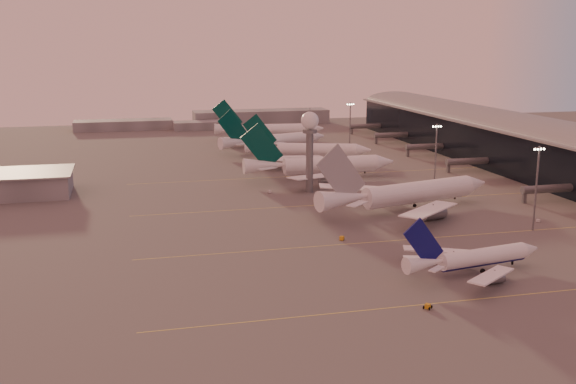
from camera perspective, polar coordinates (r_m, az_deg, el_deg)
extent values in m
plane|color=#4D4B4B|center=(138.90, 13.44, -10.74)|extent=(700.00, 700.00, 0.00)
cube|color=#E9D852|center=(161.77, 21.40, -7.87)|extent=(180.00, 0.25, 0.02)
cube|color=#E9D852|center=(198.07, 13.96, -3.64)|extent=(180.00, 0.25, 0.02)
cube|color=#E9D852|center=(237.36, 8.95, -0.72)|extent=(180.00, 0.25, 0.02)
cube|color=#E9D852|center=(283.03, 5.06, 1.56)|extent=(180.00, 0.25, 0.02)
cube|color=black|center=(282.82, 22.97, 2.44)|extent=(36.00, 360.00, 18.00)
cylinder|color=slate|center=(281.52, 23.13, 4.24)|extent=(10.08, 360.00, 10.08)
cube|color=slate|center=(281.49, 23.13, 4.28)|extent=(40.00, 362.00, 0.80)
cylinder|color=slate|center=(249.45, 21.34, 0.27)|extent=(22.00, 2.80, 2.80)
cube|color=slate|center=(244.36, 19.37, -0.38)|extent=(1.20, 1.20, 4.40)
cylinder|color=slate|center=(295.98, 15.17, 2.54)|extent=(22.00, 2.80, 2.80)
cube|color=slate|center=(291.71, 13.42, 2.03)|extent=(1.20, 1.20, 4.40)
cylinder|color=slate|center=(332.81, 11.70, 3.80)|extent=(22.00, 2.80, 2.80)
cube|color=slate|center=(329.01, 10.10, 3.36)|extent=(1.20, 1.20, 4.40)
cylinder|color=slate|center=(370.73, 8.92, 4.80)|extent=(22.00, 2.80, 2.80)
cube|color=slate|center=(367.32, 7.46, 4.41)|extent=(1.20, 1.20, 4.40)
cylinder|color=slate|center=(407.59, 6.75, 5.56)|extent=(22.00, 2.80, 2.80)
cube|color=slate|center=(404.49, 5.41, 5.21)|extent=(1.20, 1.20, 4.40)
cylinder|color=slate|center=(245.51, 1.84, 2.50)|extent=(2.60, 2.60, 22.00)
cylinder|color=slate|center=(243.74, 1.86, 5.16)|extent=(5.20, 5.20, 1.20)
sphere|color=white|center=(243.26, 1.86, 6.07)|extent=(6.40, 6.40, 6.40)
cylinder|color=slate|center=(242.87, 1.87, 6.94)|extent=(0.16, 0.16, 2.00)
cylinder|color=slate|center=(207.79, 20.27, 0.26)|extent=(0.56, 0.56, 25.00)
cube|color=slate|center=(205.70, 20.52, 3.52)|extent=(3.60, 0.25, 0.25)
sphere|color=#FFEABF|center=(204.93, 20.16, 3.41)|extent=(0.56, 0.56, 0.56)
sphere|color=#FFEABF|center=(205.48, 20.40, 3.41)|extent=(0.56, 0.56, 0.56)
sphere|color=#FFEABF|center=(206.04, 20.63, 3.42)|extent=(0.56, 0.56, 0.56)
sphere|color=#FFEABF|center=(206.61, 20.86, 3.42)|extent=(0.56, 0.56, 0.56)
cylinder|color=slate|center=(252.01, 12.38, 2.82)|extent=(0.56, 0.56, 25.00)
cube|color=slate|center=(250.30, 12.51, 5.53)|extent=(3.60, 0.25, 0.25)
sphere|color=#FFEABF|center=(249.69, 12.19, 5.43)|extent=(0.56, 0.56, 0.56)
sphere|color=#FFEABF|center=(250.12, 12.40, 5.43)|extent=(0.56, 0.56, 0.56)
sphere|color=#FFEABF|center=(250.57, 12.61, 5.44)|extent=(0.56, 0.56, 0.56)
sphere|color=#FFEABF|center=(251.01, 12.81, 5.44)|extent=(0.56, 0.56, 0.56)
cylinder|color=slate|center=(333.53, 5.27, 5.41)|extent=(0.56, 0.56, 25.00)
cube|color=slate|center=(332.24, 5.31, 7.47)|extent=(3.60, 0.25, 0.25)
sphere|color=#FFEABF|center=(331.79, 5.06, 7.40)|extent=(0.56, 0.56, 0.56)
sphere|color=#FFEABF|center=(332.11, 5.23, 7.40)|extent=(0.56, 0.56, 0.56)
sphere|color=#FFEABF|center=(332.44, 5.39, 7.40)|extent=(0.56, 0.56, 0.56)
sphere|color=#FFEABF|center=(332.77, 5.55, 7.40)|extent=(0.56, 0.56, 0.56)
cube|color=slate|center=(435.66, -13.75, 5.55)|extent=(60.00, 18.00, 6.00)
cube|color=slate|center=(454.51, -2.30, 6.37)|extent=(90.00, 20.00, 9.00)
cube|color=slate|center=(428.77, -7.02, 5.64)|extent=(40.00, 15.00, 5.00)
cylinder|color=white|center=(168.99, 16.20, -5.43)|extent=(24.17, 7.93, 4.06)
cylinder|color=#0E0E5F|center=(169.27, 16.18, -5.72)|extent=(23.52, 6.73, 2.92)
cone|color=white|center=(178.11, 19.76, -4.75)|extent=(5.22, 4.76, 4.06)
cone|color=white|center=(158.97, 11.47, -6.13)|extent=(10.53, 5.65, 4.06)
cube|color=white|center=(158.41, 16.83, -6.96)|extent=(16.11, 13.66, 1.28)
cylinder|color=gray|center=(162.50, 17.05, -7.17)|extent=(4.98, 3.36, 2.64)
cube|color=gray|center=(162.13, 17.07, -6.79)|extent=(0.36, 0.32, 1.62)
cube|color=white|center=(173.21, 12.59, -5.03)|extent=(17.61, 9.26, 1.28)
cylinder|color=gray|center=(173.65, 13.80, -5.69)|extent=(4.98, 3.36, 2.64)
cube|color=gray|center=(173.30, 13.82, -5.33)|extent=(0.36, 0.32, 1.62)
cube|color=#0E0E5F|center=(157.17, 11.39, -4.42)|extent=(11.04, 2.20, 12.09)
cube|color=white|center=(155.42, 12.45, -6.58)|extent=(4.76, 4.09, 0.27)
cube|color=white|center=(162.55, 10.55, -5.63)|extent=(4.91, 2.97, 0.27)
cylinder|color=black|center=(175.55, 18.45, -5.86)|extent=(0.53, 0.53, 1.07)
cylinder|color=black|center=(170.38, 15.14, -6.18)|extent=(1.25, 0.72, 1.17)
cylinder|color=black|center=(166.96, 16.14, -6.64)|extent=(1.25, 0.72, 1.17)
cylinder|color=white|center=(226.36, 11.00, -0.27)|extent=(42.18, 17.01, 6.55)
cylinder|color=white|center=(226.69, 10.98, -0.64)|extent=(40.90, 15.02, 4.71)
cone|color=white|center=(242.79, 15.56, 0.36)|extent=(9.51, 8.40, 6.55)
cone|color=white|center=(208.86, 4.69, -0.94)|extent=(18.66, 10.81, 6.55)
cube|color=white|center=(207.28, 11.85, -1.83)|extent=(26.81, 25.53, 1.94)
cylinder|color=gray|center=(214.17, 12.14, -2.11)|extent=(8.93, 6.18, 4.26)
cube|color=gray|center=(213.80, 12.16, -1.72)|extent=(0.37, 0.34, 2.62)
cube|color=white|center=(234.04, 6.34, 0.02)|extent=(30.87, 13.67, 1.94)
cylinder|color=gray|center=(234.28, 7.92, -0.68)|extent=(8.93, 6.18, 4.26)
cube|color=gray|center=(233.94, 7.93, -0.32)|extent=(0.37, 0.34, 2.62)
cube|color=#979A9E|center=(206.71, 4.53, 1.12)|extent=(17.64, 4.98, 19.43)
cube|color=white|center=(202.11, 5.87, -1.38)|extent=(8.13, 7.60, 0.26)
cube|color=white|center=(215.27, 3.43, -0.46)|extent=(8.55, 4.56, 0.26)
cylinder|color=black|center=(237.53, 13.93, -0.80)|extent=(0.53, 0.53, 1.06)
cylinder|color=black|center=(226.93, 9.92, -1.23)|extent=(1.26, 0.81, 1.16)
cylinder|color=black|center=(223.44, 10.66, -1.47)|extent=(1.26, 0.81, 1.16)
cylinder|color=white|center=(272.53, 3.64, 2.09)|extent=(38.83, 6.49, 6.26)
cylinder|color=white|center=(272.79, 3.63, 1.80)|extent=(38.04, 4.73, 4.50)
cone|color=white|center=(280.38, 8.15, 2.29)|extent=(7.54, 6.30, 6.26)
cone|color=white|center=(265.37, -2.04, 1.99)|extent=(16.30, 6.35, 6.26)
cube|color=white|center=(254.65, 2.70, 1.10)|extent=(27.88, 19.11, 1.85)
cylinder|color=gray|center=(260.16, 3.45, 0.76)|extent=(7.53, 4.11, 4.07)
cube|color=gray|center=(259.86, 3.45, 1.08)|extent=(0.33, 0.27, 2.50)
cube|color=white|center=(285.46, 0.80, 2.38)|extent=(27.97, 18.85, 1.85)
cylinder|color=gray|center=(283.53, 1.93, 1.77)|extent=(7.53, 4.11, 4.07)
cube|color=gray|center=(283.26, 1.93, 2.07)|extent=(0.33, 0.27, 2.50)
cube|color=#033B34|center=(263.92, -2.22, 3.58)|extent=(17.21, 0.48, 18.51)
cube|color=white|center=(258.08, -1.74, 1.73)|extent=(7.98, 5.85, 0.27)
cube|color=white|center=(272.51, -2.43, 2.31)|extent=(7.99, 5.79, 0.27)
cylinder|color=black|center=(278.06, 6.52, 1.43)|extent=(0.54, 0.54, 1.08)
cylinder|color=black|center=(274.55, 2.85, 1.37)|extent=(1.19, 0.55, 1.19)
cylinder|color=black|center=(270.11, 3.15, 1.18)|extent=(1.19, 0.55, 1.19)
cylinder|color=white|center=(312.10, 2.43, 3.40)|extent=(36.15, 16.75, 5.83)
cylinder|color=white|center=(312.32, 2.43, 3.17)|extent=(34.95, 14.97, 4.19)
cone|color=white|center=(312.19, 6.39, 3.34)|extent=(8.45, 7.71, 5.83)
cone|color=white|center=(313.82, -2.26, 3.59)|extent=(16.21, 10.24, 5.83)
cube|color=white|center=(297.72, 0.62, 2.76)|extent=(26.88, 10.50, 1.72)
cylinder|color=gray|center=(301.43, 1.50, 2.42)|extent=(7.82, 5.77, 3.79)
cube|color=gray|center=(301.19, 1.50, 2.68)|extent=(0.36, 0.33, 2.33)
cube|color=white|center=(327.64, 0.96, 3.67)|extent=(22.57, 23.11, 1.72)
cylinder|color=gray|center=(324.26, 1.70, 3.15)|extent=(7.82, 5.77, 3.79)
cube|color=gray|center=(324.04, 1.70, 3.39)|extent=(0.36, 0.33, 2.33)
cube|color=#033B34|center=(312.88, -2.41, 4.85)|extent=(15.34, 5.31, 17.24)
cube|color=white|center=(306.97, -2.45, 3.41)|extent=(7.29, 3.56, 0.25)
cube|color=white|center=(320.69, -2.17, 3.81)|extent=(6.85, 6.75, 0.25)
cylinder|color=black|center=(312.59, 4.94, 2.71)|extent=(0.50, 0.50, 1.00)
cylinder|color=black|center=(314.97, 1.91, 2.83)|extent=(1.21, 0.82, 1.10)
cylinder|color=black|center=(310.62, 1.87, 2.70)|extent=(1.21, 0.82, 1.10)
cylinder|color=white|center=(341.65, -0.56, 4.25)|extent=(37.61, 17.83, 6.07)
cylinder|color=white|center=(341.85, -0.55, 4.02)|extent=(36.35, 15.97, 4.37)
cone|color=white|center=(353.94, 2.54, 4.53)|extent=(8.85, 8.09, 6.07)
cone|color=white|center=(328.32, -4.52, 4.00)|extent=(16.90, 10.81, 6.07)
cube|color=white|center=(323.68, -0.46, 3.59)|extent=(23.35, 24.24, 1.80)
cylinder|color=gray|center=(329.63, -0.13, 3.32)|extent=(8.17, 6.08, 3.95)
cube|color=gray|center=(329.40, -0.13, 3.56)|extent=(0.38, 0.35, 2.43)
cube|color=white|center=(350.61, -3.22, 4.27)|extent=(28.00, 10.66, 1.80)
cylinder|color=gray|center=(350.03, -2.26, 3.86)|extent=(8.17, 6.08, 3.95)
cube|color=gray|center=(349.81, -2.26, 4.09)|extent=(0.38, 0.35, 2.43)
cube|color=#033B34|center=(326.95, -4.67, 5.25)|extent=(15.94, 5.70, 17.97)
cube|color=white|center=(321.83, -3.95, 3.86)|extent=(7.10, 7.07, 0.26)
cube|color=white|center=(334.56, -5.15, 4.18)|extent=(7.57, 3.64, 0.26)
cylinder|color=black|center=(349.92, 1.44, 3.82)|extent=(0.52, 0.52, 1.05)
cylinder|color=black|center=(342.58, -1.19, 3.64)|extent=(1.26, 0.87, 1.15)
cylinder|color=black|center=(338.70, -0.78, 3.54)|extent=(1.26, 0.87, 1.15)
cylinder|color=white|center=(381.56, -0.92, 5.15)|extent=(38.63, 9.69, 6.16)
cylinder|color=white|center=(381.75, -0.92, 4.94)|extent=(37.71, 7.90, 4.44)
cone|color=white|center=(385.21, 2.46, 5.21)|extent=(7.94, 6.83, 6.16)
cone|color=white|center=(378.87, -5.01, 5.16)|extent=(16.53, 7.63, 6.16)
cube|color=white|center=(364.76, -2.06, 4.62)|extent=(28.08, 16.63, 1.82)
cylinder|color=gray|center=(369.40, -1.40, 4.33)|extent=(7.74, 4.68, 4.01)
cube|color=gray|center=(369.19, -1.40, 4.55)|extent=(0.34, 0.29, 2.47)
cube|color=white|center=(396.43, -2.59, 5.26)|extent=(26.72, 20.62, 1.82)
cylinder|color=gray|center=(393.53, -1.84, 4.84)|extent=(7.74, 4.68, 4.01)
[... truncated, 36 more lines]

